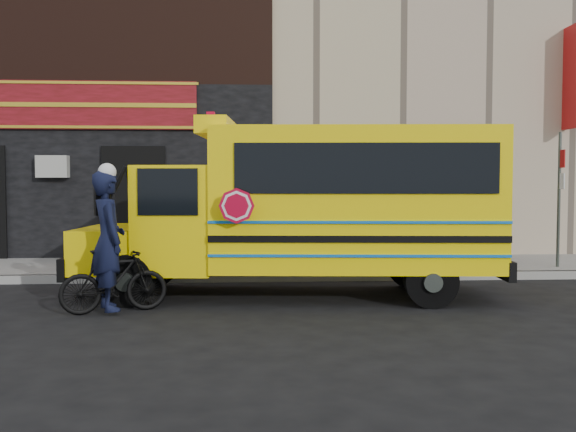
{
  "coord_description": "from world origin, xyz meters",
  "views": [
    {
      "loc": [
        -0.5,
        -9.58,
        1.89
      ],
      "look_at": [
        0.16,
        1.85,
        1.29
      ],
      "focal_mm": 40.0,
      "sensor_mm": 36.0,
      "label": 1
    }
  ],
  "objects_px": {
    "sign_pole": "(559,196)",
    "cyclist": "(108,244)",
    "school_bus": "(312,205)",
    "bicycle": "(114,281)"
  },
  "relations": [
    {
      "from": "sign_pole",
      "to": "cyclist",
      "type": "distance_m",
      "value": 9.1
    },
    {
      "from": "cyclist",
      "to": "school_bus",
      "type": "bearing_deg",
      "value": -93.74
    },
    {
      "from": "school_bus",
      "to": "sign_pole",
      "type": "height_order",
      "value": "school_bus"
    },
    {
      "from": "sign_pole",
      "to": "bicycle",
      "type": "height_order",
      "value": "sign_pole"
    },
    {
      "from": "sign_pole",
      "to": "bicycle",
      "type": "xyz_separation_m",
      "value": [
        -8.31,
        -3.47,
        -1.16
      ]
    },
    {
      "from": "school_bus",
      "to": "sign_pole",
      "type": "bearing_deg",
      "value": 23.26
    },
    {
      "from": "sign_pole",
      "to": "cyclist",
      "type": "relative_size",
      "value": 1.46
    },
    {
      "from": "sign_pole",
      "to": "cyclist",
      "type": "xyz_separation_m",
      "value": [
        -8.38,
        -3.49,
        -0.62
      ]
    },
    {
      "from": "bicycle",
      "to": "school_bus",
      "type": "bearing_deg",
      "value": -88.73
    },
    {
      "from": "bicycle",
      "to": "cyclist",
      "type": "relative_size",
      "value": 0.77
    }
  ]
}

